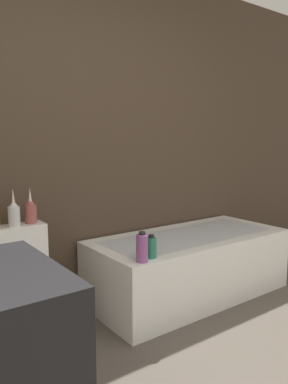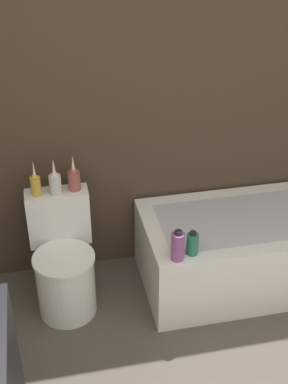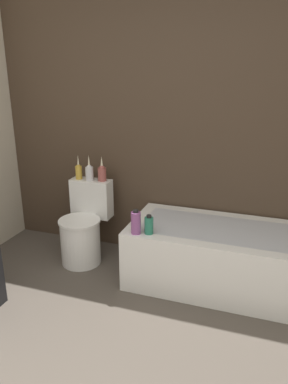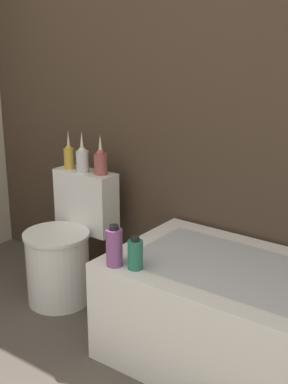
# 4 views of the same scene
# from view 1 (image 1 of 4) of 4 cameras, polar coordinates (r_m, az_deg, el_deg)

# --- Properties ---
(wall_back_tiled) EXTENTS (6.40, 0.06, 2.60)m
(wall_back_tiled) POSITION_cam_1_polar(r_m,az_deg,el_deg) (2.90, -8.58, 8.57)
(wall_back_tiled) COLOR #423326
(wall_back_tiled) RESTS_ON ground_plane
(bathtub) EXTENTS (1.63, 0.74, 0.50)m
(bathtub) POSITION_cam_1_polar(r_m,az_deg,el_deg) (3.13, 6.91, -10.94)
(bathtub) COLOR white
(bathtub) RESTS_ON ground
(toilet) EXTENTS (0.39, 0.52, 0.73)m
(toilet) POSITION_cam_1_polar(r_m,az_deg,el_deg) (2.47, -17.45, -15.32)
(toilet) COLOR white
(toilet) RESTS_ON ground
(vase_silver) EXTENTS (0.07, 0.07, 0.24)m
(vase_silver) POSITION_cam_1_polar(r_m,az_deg,el_deg) (2.47, -19.20, -3.13)
(vase_silver) COLOR silver
(vase_silver) RESTS_ON toilet
(vase_bronze) EXTENTS (0.08, 0.08, 0.23)m
(vase_bronze) POSITION_cam_1_polar(r_m,az_deg,el_deg) (2.53, -16.88, -2.81)
(vase_bronze) COLOR #994C47
(vase_bronze) RESTS_ON toilet
(shampoo_bottle_tall) EXTENTS (0.08, 0.08, 0.20)m
(shampoo_bottle_tall) POSITION_cam_1_polar(r_m,az_deg,el_deg) (2.37, -0.30, -8.50)
(shampoo_bottle_tall) COLOR #8C4C8C
(shampoo_bottle_tall) RESTS_ON bathtub
(shampoo_bottle_short) EXTENTS (0.07, 0.07, 0.15)m
(shampoo_bottle_short) POSITION_cam_1_polar(r_m,az_deg,el_deg) (2.46, 1.11, -8.43)
(shampoo_bottle_short) COLOR #267259
(shampoo_bottle_short) RESTS_ON bathtub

